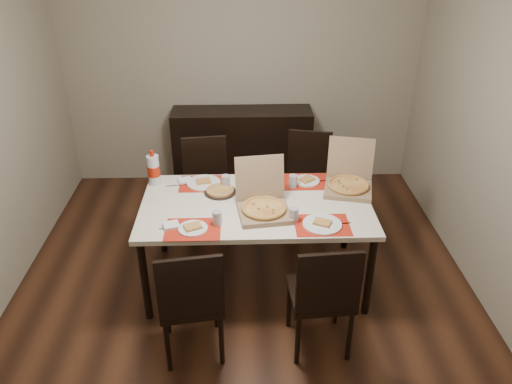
# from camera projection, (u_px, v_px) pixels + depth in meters

# --- Properties ---
(ground) EXTENTS (3.80, 4.00, 0.02)m
(ground) POSITION_uv_depth(u_px,v_px,m) (245.00, 286.00, 4.20)
(ground) COLOR #422414
(ground) RESTS_ON ground
(room_walls) EXTENTS (3.84, 4.02, 2.62)m
(room_walls) POSITION_uv_depth(u_px,v_px,m) (241.00, 67.00, 3.73)
(room_walls) COLOR gray
(room_walls) RESTS_ON ground
(sideboard) EXTENTS (1.50, 0.40, 0.90)m
(sideboard) POSITION_uv_depth(u_px,v_px,m) (242.00, 149.00, 5.53)
(sideboard) COLOR black
(sideboard) RESTS_ON ground
(dining_table) EXTENTS (1.80, 1.00, 0.75)m
(dining_table) POSITION_uv_depth(u_px,v_px,m) (256.00, 210.00, 3.94)
(dining_table) COLOR silver
(dining_table) RESTS_ON ground
(chair_near_left) EXTENTS (0.48, 0.48, 0.93)m
(chair_near_left) POSITION_uv_depth(u_px,v_px,m) (191.00, 299.00, 3.29)
(chair_near_left) COLOR black
(chair_near_left) RESTS_ON ground
(chair_near_right) EXTENTS (0.45, 0.45, 0.93)m
(chair_near_right) POSITION_uv_depth(u_px,v_px,m) (323.00, 294.00, 3.34)
(chair_near_right) COLOR black
(chair_near_right) RESTS_ON ground
(chair_far_left) EXTENTS (0.47, 0.47, 0.93)m
(chair_far_left) POSITION_uv_depth(u_px,v_px,m) (206.00, 183.00, 4.71)
(chair_far_left) COLOR black
(chair_far_left) RESTS_ON ground
(chair_far_right) EXTENTS (0.50, 0.50, 0.93)m
(chair_far_right) POSITION_uv_depth(u_px,v_px,m) (308.00, 176.00, 4.84)
(chair_far_right) COLOR black
(chair_far_right) RESTS_ON ground
(setting_near_left) EXTENTS (0.45, 0.30, 0.11)m
(setting_near_left) POSITION_uv_depth(u_px,v_px,m) (197.00, 225.00, 3.59)
(setting_near_left) COLOR red
(setting_near_left) RESTS_ON dining_table
(setting_near_right) EXTENTS (0.45, 0.30, 0.11)m
(setting_near_right) POSITION_uv_depth(u_px,v_px,m) (315.00, 222.00, 3.64)
(setting_near_right) COLOR red
(setting_near_right) RESTS_ON dining_table
(setting_far_left) EXTENTS (0.53, 0.30, 0.11)m
(setting_far_left) POSITION_uv_depth(u_px,v_px,m) (207.00, 182.00, 4.17)
(setting_far_left) COLOR red
(setting_far_left) RESTS_ON dining_table
(setting_far_right) EXTENTS (0.48, 0.30, 0.11)m
(setting_far_right) POSITION_uv_depth(u_px,v_px,m) (303.00, 181.00, 4.19)
(setting_far_right) COLOR red
(setting_far_right) RESTS_ON dining_table
(napkin_loose) EXTENTS (0.14, 0.15, 0.02)m
(napkin_loose) POSITION_uv_depth(u_px,v_px,m) (272.00, 206.00, 3.86)
(napkin_loose) COLOR white
(napkin_loose) RESTS_ON dining_table
(pizza_box_center) EXTENTS (0.43, 0.47, 0.38)m
(pizza_box_center) POSITION_uv_depth(u_px,v_px,m) (263.00, 205.00, 3.77)
(pizza_box_center) COLOR #886C4E
(pizza_box_center) RESTS_ON dining_table
(pizza_box_right) EXTENTS (0.46, 0.49, 0.38)m
(pizza_box_right) POSITION_uv_depth(u_px,v_px,m) (348.00, 182.00, 4.09)
(pizza_box_right) COLOR #886C4E
(pizza_box_right) RESTS_ON dining_table
(faina_plate) EXTENTS (0.26, 0.26, 0.03)m
(faina_plate) POSITION_uv_depth(u_px,v_px,m) (220.00, 191.00, 4.05)
(faina_plate) COLOR black
(faina_plate) RESTS_ON dining_table
(dip_bowl) EXTENTS (0.14, 0.14, 0.03)m
(dip_bowl) POSITION_uv_depth(u_px,v_px,m) (267.00, 189.00, 4.08)
(dip_bowl) COLOR white
(dip_bowl) RESTS_ON dining_table
(soda_bottle) EXTENTS (0.10, 0.10, 0.31)m
(soda_bottle) POSITION_uv_depth(u_px,v_px,m) (154.00, 170.00, 4.13)
(soda_bottle) COLOR silver
(soda_bottle) RESTS_ON dining_table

